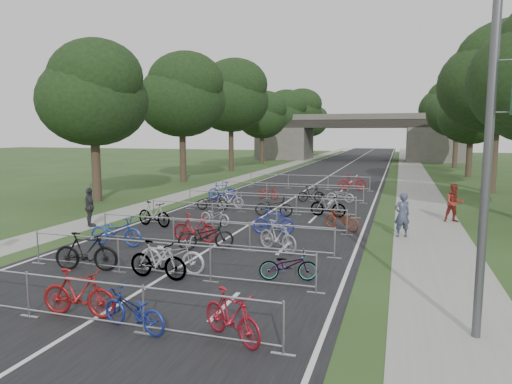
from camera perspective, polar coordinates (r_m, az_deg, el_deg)
ground at (r=11.34m, az=-20.66°, el=-15.33°), size 200.00×200.00×0.00m
road at (r=58.68m, az=11.01°, el=3.13°), size 11.00×140.00×0.01m
sidewalk_right at (r=58.32m, az=18.84°, el=2.84°), size 3.00×140.00×0.01m
sidewalk_left at (r=59.99m, az=3.86°, el=3.34°), size 2.00×140.00×0.01m
lane_markings at (r=58.68m, az=11.01°, el=3.12°), size 0.12×140.00×0.00m
overpass_bridge at (r=73.45m, az=12.43°, el=6.69°), size 31.00×8.00×7.05m
lamppost at (r=10.29m, az=27.29°, el=6.51°), size 0.61×0.65×8.21m
tree_left_0 at (r=30.14m, az=-19.63°, el=11.20°), size 6.72×6.72×10.25m
tree_left_1 at (r=40.43m, az=-9.19°, el=11.62°), size 7.56×7.56×11.53m
tree_right_1 at (r=36.83m, az=28.26°, el=12.20°), size 8.18×8.18×12.47m
tree_left_2 at (r=51.48m, az=-3.08°, el=11.70°), size 8.40×8.40×12.81m
tree_right_2 at (r=48.54m, az=25.50°, el=8.69°), size 6.16×6.16×9.39m
tree_left_3 at (r=62.75m, az=0.83°, el=9.46°), size 6.72×6.72×10.25m
tree_right_3 at (r=60.48m, az=23.99°, el=9.31°), size 7.17×7.17×10.93m
tree_left_4 at (r=74.35m, az=3.53°, el=9.76°), size 7.56×7.56×11.53m
tree_right_4 at (r=72.45m, az=22.97°, el=9.73°), size 8.18×8.18×12.47m
tree_left_5 at (r=86.06m, az=5.50°, el=9.97°), size 8.40×8.40×12.81m
tree_right_5 at (r=84.34m, az=22.15°, el=8.04°), size 6.16×6.16×9.39m
tree_left_6 at (r=97.77m, az=6.97°, el=8.69°), size 6.72×6.72×10.25m
tree_right_6 at (r=96.33m, az=21.62°, el=8.50°), size 7.17×7.17×10.93m
barrier_row_0 at (r=11.15m, az=-20.79°, el=-12.74°), size 9.70×0.08×1.10m
barrier_row_1 at (r=14.00m, az=-11.56°, el=-8.27°), size 9.70×0.08×1.10m
barrier_row_2 at (r=17.13m, az=-5.69°, el=-5.25°), size 9.70×0.08×1.10m
barrier_row_3 at (r=20.60m, az=-1.53°, el=-3.05°), size 9.70×0.08×1.10m
barrier_row_4 at (r=24.36m, az=1.54°, el=-1.41°), size 9.70×0.08×1.10m
barrier_row_5 at (r=29.16m, az=4.25°, el=0.04°), size 9.70×0.08×1.10m
barrier_row_6 at (r=34.98m, az=6.51°, el=1.25°), size 9.70×0.08×1.10m
bike_1 at (r=11.66m, az=-21.29°, el=-11.74°), size 1.93×0.68×1.14m
bike_2 at (r=10.55m, az=-15.09°, el=-14.13°), size 1.88×1.03×0.94m
bike_3 at (r=9.75m, az=-3.05°, el=-15.25°), size 1.80×1.36×1.08m
bike_4 at (r=15.26m, az=-20.46°, el=-7.03°), size 2.11×0.99×1.22m
bike_5 at (r=14.32m, az=-10.49°, el=-7.78°), size 2.18×0.81×1.14m
bike_6 at (r=13.85m, az=-12.16°, el=-8.35°), size 1.92×0.63×1.14m
bike_7 at (r=13.49m, az=4.06°, el=-9.17°), size 1.80×1.01×0.89m
bike_8 at (r=18.17m, az=-17.09°, el=-4.74°), size 2.19×0.87×1.13m
bike_9 at (r=18.10m, az=-7.64°, el=-4.51°), size 1.90×0.59×1.14m
bike_10 at (r=16.92m, az=-6.30°, el=-5.44°), size 2.15×1.55×1.07m
bike_11 at (r=16.58m, az=2.72°, el=-5.58°), size 1.89×1.42×1.13m
bike_12 at (r=21.44m, az=-12.63°, el=-2.74°), size 1.98×0.98×1.15m
bike_13 at (r=21.37m, az=-5.16°, el=-2.99°), size 1.77×1.03×0.88m
bike_14 at (r=19.45m, az=2.24°, el=-3.73°), size 1.83×0.86×1.06m
bike_15 at (r=20.57m, az=10.65°, el=-3.38°), size 1.90×1.48×0.96m
bike_16 at (r=25.48m, az=-5.48°, el=-1.25°), size 1.83×0.94×0.92m
bike_17 at (r=26.13m, az=-3.26°, el=-0.92°), size 1.69×0.57×1.00m
bike_18 at (r=23.48m, az=2.24°, el=-1.82°), size 2.02×0.85×1.03m
bike_19 at (r=23.60m, az=8.99°, el=-1.74°), size 1.96×0.89×1.14m
bike_20 at (r=29.65m, az=-4.24°, el=0.16°), size 1.88×1.03×1.09m
bike_21 at (r=29.48m, az=1.51°, el=-0.07°), size 1.77×1.20×0.88m
bike_22 at (r=28.49m, az=6.89°, el=-0.27°), size 1.72×1.02×1.00m
bike_23 at (r=28.66m, az=10.51°, el=-0.41°), size 1.74×0.76×0.88m
bike_27 at (r=34.81m, az=11.95°, el=1.23°), size 2.14×1.07×1.24m
pedestrian_a at (r=19.72m, az=17.80°, el=-2.77°), size 0.80×0.69×1.85m
pedestrian_b at (r=23.93m, az=23.52°, el=-1.29°), size 1.01×0.86×1.84m
pedestrian_c at (r=22.15m, az=-20.06°, el=-1.83°), size 1.10×1.00×1.80m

